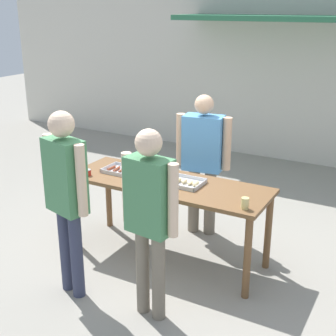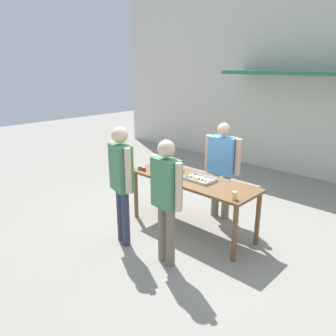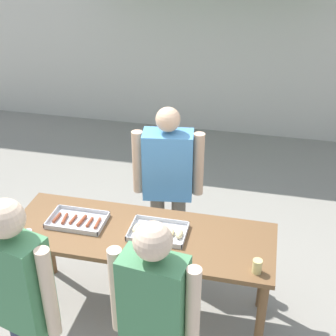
{
  "view_description": "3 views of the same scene",
  "coord_description": "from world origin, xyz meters",
  "px_view_note": "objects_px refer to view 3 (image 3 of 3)",
  "views": [
    {
      "loc": [
        2.19,
        -3.92,
        2.59
      ],
      "look_at": [
        0.0,
        0.0,
        1.02
      ],
      "focal_mm": 50.0,
      "sensor_mm": 36.0,
      "label": 1
    },
    {
      "loc": [
        3.05,
        -3.72,
        2.54
      ],
      "look_at": [
        -0.54,
        0.02,
        0.92
      ],
      "focal_mm": 35.0,
      "sensor_mm": 36.0,
      "label": 2
    },
    {
      "loc": [
        0.88,
        -2.86,
        3.14
      ],
      "look_at": [
        0.06,
        0.71,
        1.08
      ],
      "focal_mm": 50.0,
      "sensor_mm": 36.0,
      "label": 3
    }
  ],
  "objects_px": {
    "beer_cup": "(257,266)",
    "person_server_behind_table": "(168,177)",
    "food_tray_buns": "(158,231)",
    "condiment_jar_ketchup": "(29,234)",
    "person_customer_holding_hotdog": "(21,296)",
    "person_customer_with_cup": "(154,316)",
    "food_tray_sausages": "(77,221)",
    "condiment_jar_mustard": "(17,233)"
  },
  "relations": [
    {
      "from": "food_tray_sausages",
      "to": "condiment_jar_ketchup",
      "type": "distance_m",
      "value": 0.4
    },
    {
      "from": "condiment_jar_mustard",
      "to": "beer_cup",
      "type": "xyz_separation_m",
      "value": [
        1.86,
        0.0,
        0.02
      ]
    },
    {
      "from": "beer_cup",
      "to": "person_server_behind_table",
      "type": "height_order",
      "value": "person_server_behind_table"
    },
    {
      "from": "condiment_jar_ketchup",
      "to": "beer_cup",
      "type": "xyz_separation_m",
      "value": [
        1.76,
        -0.0,
        0.02
      ]
    },
    {
      "from": "food_tray_sausages",
      "to": "person_customer_with_cup",
      "type": "xyz_separation_m",
      "value": [
        0.9,
        -0.97,
        0.13
      ]
    },
    {
      "from": "person_server_behind_table",
      "to": "person_customer_with_cup",
      "type": "xyz_separation_m",
      "value": [
        0.3,
        -1.66,
        0.03
      ]
    },
    {
      "from": "person_customer_holding_hotdog",
      "to": "condiment_jar_ketchup",
      "type": "bearing_deg",
      "value": -49.14
    },
    {
      "from": "food_tray_buns",
      "to": "person_server_behind_table",
      "type": "height_order",
      "value": "person_server_behind_table"
    },
    {
      "from": "condiment_jar_ketchup",
      "to": "person_customer_with_cup",
      "type": "bearing_deg",
      "value": -30.25
    },
    {
      "from": "food_tray_buns",
      "to": "condiment_jar_ketchup",
      "type": "height_order",
      "value": "condiment_jar_ketchup"
    },
    {
      "from": "person_server_behind_table",
      "to": "person_customer_holding_hotdog",
      "type": "bearing_deg",
      "value": -115.59
    },
    {
      "from": "condiment_jar_mustard",
      "to": "condiment_jar_ketchup",
      "type": "relative_size",
      "value": 1.0
    },
    {
      "from": "beer_cup",
      "to": "person_customer_holding_hotdog",
      "type": "height_order",
      "value": "person_customer_holding_hotdog"
    },
    {
      "from": "person_customer_holding_hotdog",
      "to": "person_customer_with_cup",
      "type": "bearing_deg",
      "value": -160.63
    },
    {
      "from": "condiment_jar_mustard",
      "to": "beer_cup",
      "type": "height_order",
      "value": "beer_cup"
    },
    {
      "from": "food_tray_buns",
      "to": "person_customer_holding_hotdog",
      "type": "distance_m",
      "value": 1.21
    },
    {
      "from": "food_tray_buns",
      "to": "beer_cup",
      "type": "height_order",
      "value": "beer_cup"
    },
    {
      "from": "condiment_jar_mustard",
      "to": "person_customer_holding_hotdog",
      "type": "height_order",
      "value": "person_customer_holding_hotdog"
    },
    {
      "from": "person_server_behind_table",
      "to": "condiment_jar_ketchup",
      "type": "bearing_deg",
      "value": -141.68
    },
    {
      "from": "food_tray_buns",
      "to": "person_customer_holding_hotdog",
      "type": "bearing_deg",
      "value": -120.18
    },
    {
      "from": "beer_cup",
      "to": "person_customer_with_cup",
      "type": "xyz_separation_m",
      "value": [
        -0.57,
        -0.69,
        0.09
      ]
    },
    {
      "from": "person_customer_holding_hotdog",
      "to": "person_customer_with_cup",
      "type": "height_order",
      "value": "person_customer_holding_hotdog"
    },
    {
      "from": "person_customer_with_cup",
      "to": "condiment_jar_ketchup",
      "type": "bearing_deg",
      "value": -23.29
    },
    {
      "from": "food_tray_sausages",
      "to": "beer_cup",
      "type": "bearing_deg",
      "value": -10.67
    },
    {
      "from": "food_tray_sausages",
      "to": "food_tray_buns",
      "type": "xyz_separation_m",
      "value": [
        0.68,
        0.0,
        0.01
      ]
    },
    {
      "from": "food_tray_sausages",
      "to": "person_customer_holding_hotdog",
      "type": "xyz_separation_m",
      "value": [
        0.08,
        -1.04,
        0.18
      ]
    },
    {
      "from": "beer_cup",
      "to": "person_server_behind_table",
      "type": "relative_size",
      "value": 0.06
    },
    {
      "from": "condiment_jar_ketchup",
      "to": "person_customer_holding_hotdog",
      "type": "xyz_separation_m",
      "value": [
        0.37,
        -0.76,
        0.16
      ]
    },
    {
      "from": "person_customer_holding_hotdog",
      "to": "person_customer_with_cup",
      "type": "relative_size",
      "value": 1.04
    },
    {
      "from": "condiment_jar_mustard",
      "to": "person_server_behind_table",
      "type": "xyz_separation_m",
      "value": [
        0.99,
        0.97,
        0.08
      ]
    },
    {
      "from": "beer_cup",
      "to": "person_customer_with_cup",
      "type": "relative_size",
      "value": 0.06
    },
    {
      "from": "food_tray_buns",
      "to": "beer_cup",
      "type": "distance_m",
      "value": 0.84
    },
    {
      "from": "person_customer_with_cup",
      "to": "food_tray_sausages",
      "type": "bearing_deg",
      "value": -40.16
    },
    {
      "from": "food_tray_sausages",
      "to": "person_customer_with_cup",
      "type": "distance_m",
      "value": 1.33
    },
    {
      "from": "food_tray_buns",
      "to": "person_customer_holding_hotdog",
      "type": "height_order",
      "value": "person_customer_holding_hotdog"
    },
    {
      "from": "condiment_jar_ketchup",
      "to": "person_customer_holding_hotdog",
      "type": "bearing_deg",
      "value": -63.97
    },
    {
      "from": "person_customer_holding_hotdog",
      "to": "food_tray_sausages",
      "type": "bearing_deg",
      "value": -70.77
    },
    {
      "from": "food_tray_sausages",
      "to": "food_tray_buns",
      "type": "height_order",
      "value": "food_tray_buns"
    },
    {
      "from": "condiment_jar_ketchup",
      "to": "person_customer_holding_hotdog",
      "type": "distance_m",
      "value": 0.86
    },
    {
      "from": "food_tray_buns",
      "to": "condiment_jar_ketchup",
      "type": "relative_size",
      "value": 6.7
    },
    {
      "from": "food_tray_buns",
      "to": "person_customer_with_cup",
      "type": "xyz_separation_m",
      "value": [
        0.22,
        -0.97,
        0.13
      ]
    },
    {
      "from": "food_tray_sausages",
      "to": "condiment_jar_mustard",
      "type": "xyz_separation_m",
      "value": [
        -0.39,
        -0.28,
        0.02
      ]
    }
  ]
}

